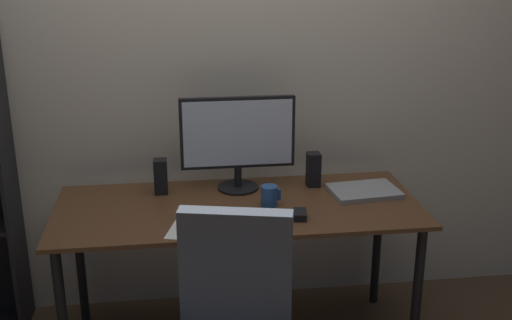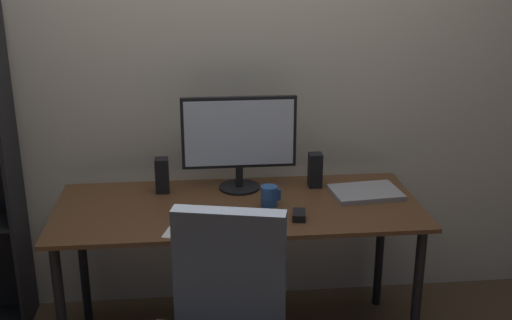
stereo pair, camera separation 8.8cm
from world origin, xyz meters
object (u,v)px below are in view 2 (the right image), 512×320
Objects in this scene: desk at (238,221)px; speaker_right at (315,170)px; speaker_left at (162,175)px; coffee_mug at (269,196)px; keyboard at (247,218)px; monitor at (239,137)px; laptop at (366,192)px; mouse at (299,215)px.

speaker_right is (0.39, 0.20, 0.17)m from desk.
desk is 0.44m from speaker_left.
coffee_mug is 0.54m from speaker_left.
coffee_mug is (0.11, 0.15, 0.04)m from keyboard.
speaker_left is at bearing 155.77° from coffee_mug.
speaker_right reaches higher than desk.
speaker_right is at bearing -1.21° from monitor.
laptop is (0.62, 0.07, 0.09)m from desk.
keyboard is at bearing -163.81° from laptop.
monitor is 3.23× the size of speaker_right.
mouse is at bearing -31.95° from speaker_left.
laptop is 0.98m from speaker_left.
desk is 17.60× the size of coffee_mug.
speaker_right is (0.14, 0.38, 0.07)m from mouse.
desk is at bearing 101.17° from keyboard.
coffee_mug is at bearing -9.24° from desk.
laptop is at bearing 6.30° from desk.
speaker_left is at bearing 157.54° from mouse.
mouse is at bearing -0.67° from keyboard.
laptop is (0.48, 0.09, -0.04)m from coffee_mug.
speaker_left is 1.00× the size of speaker_right.
monitor is at bearing 83.96° from desk.
monitor is 3.23× the size of speaker_left.
speaker_left is (-0.60, 0.38, 0.07)m from mouse.
speaker_right is at bearing 79.02° from mouse.
keyboard is at bearing -172.97° from mouse.
coffee_mug is 0.56× the size of speaker_right.
mouse is 0.44m from laptop.
mouse reaches higher than desk.
keyboard is 0.52m from speaker_right.
keyboard is (0.03, -0.17, 0.09)m from desk.
monitor reaches higher than keyboard.
speaker_left and speaker_right have the same top height.
speaker_left is at bearing 180.00° from speaker_right.
monitor is 0.41m from speaker_left.
laptop is at bearing -13.06° from monitor.
monitor is 0.45m from keyboard.
keyboard is 3.05× the size of coffee_mug.
coffee_mug is (0.14, -0.02, 0.13)m from desk.
monitor is 5.72× the size of mouse.
mouse is (0.23, -0.01, 0.01)m from keyboard.
speaker_left is at bearing 166.61° from laptop.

